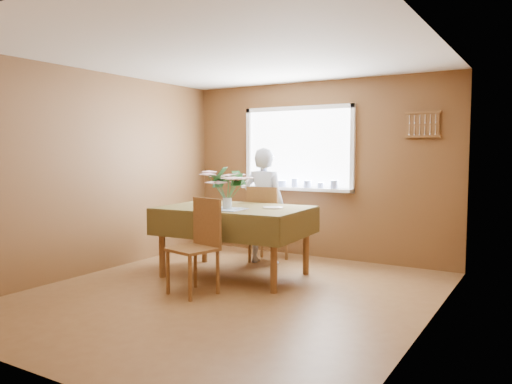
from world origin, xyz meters
The scene contains 15 objects.
floor centered at (0.00, 0.00, 0.00)m, with size 4.50×4.50×0.00m, color brown.
ceiling centered at (0.00, 0.00, 2.50)m, with size 4.50×4.50×0.00m, color white.
wall_back centered at (0.00, 2.25, 1.25)m, with size 4.00×4.00×0.00m, color brown.
wall_front centered at (0.00, -2.25, 1.25)m, with size 4.00×4.00×0.00m, color brown.
wall_left centered at (-2.00, 0.00, 1.25)m, with size 4.50×4.50×0.00m, color brown.
wall_right centered at (2.00, 0.00, 1.25)m, with size 4.50×4.50×0.00m, color brown.
window_assembly centered at (-0.30, 2.19, 1.34)m, with size 1.72×0.20×1.22m.
spoon_rack centered at (1.45, 2.22, 1.85)m, with size 0.44×0.05×0.33m.
dining_table centered at (-0.39, 0.70, 0.74)m, with size 1.81×1.30×0.85m.
chair_far centered at (-0.44, 1.53, 0.56)m, with size 0.48×0.48×1.04m.
chair_near centered at (-0.32, -0.10, 0.55)m, with size 0.52×0.52×1.01m.
seated_woman centered at (-0.45, 1.50, 0.78)m, with size 0.57×0.38×1.56m, color white.
flower_bouquet centered at (-0.35, 0.48, 1.14)m, with size 0.52×0.52×0.45m.
side_plate centered at (0.07, 0.82, 0.85)m, with size 0.24×0.24×0.01m, color white.
table_knife centered at (-0.18, 0.51, 0.85)m, with size 0.02×0.20×0.00m, color silver.
Camera 1 is at (2.91, -4.28, 1.50)m, focal length 35.00 mm.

